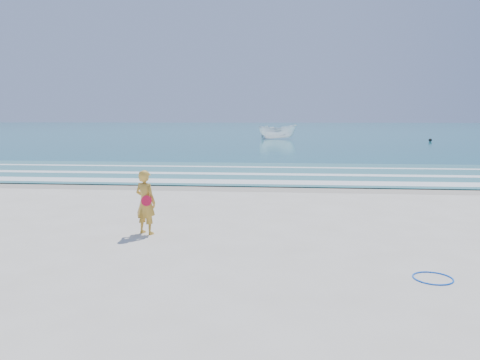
{
  "coord_description": "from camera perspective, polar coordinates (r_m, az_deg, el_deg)",
  "views": [
    {
      "loc": [
        1.55,
        -10.64,
        3.02
      ],
      "look_at": [
        0.19,
        4.0,
        1.0
      ],
      "focal_mm": 35.0,
      "sensor_mm": 36.0,
      "label": 1
    }
  ],
  "objects": [
    {
      "name": "foam_near",
      "position": [
        21.21,
        1.05,
        -0.22
      ],
      "size": [
        400.0,
        1.4,
        0.01
      ],
      "primitive_type": "cube",
      "color": "white",
      "rests_on": "shallow"
    },
    {
      "name": "woman",
      "position": [
        12.23,
        -11.44,
        -2.66
      ],
      "size": [
        0.71,
        0.61,
        1.66
      ],
      "color": "gold",
      "rests_on": "ground"
    },
    {
      "name": "boat",
      "position": [
        60.85,
        4.62,
        5.87
      ],
      "size": [
        4.94,
        2.07,
        1.88
      ],
      "primitive_type": "imported",
      "rotation": [
        0.0,
        0.0,
        1.62
      ],
      "color": "white",
      "rests_on": "ocean"
    },
    {
      "name": "ocean",
      "position": [
        115.69,
        4.55,
        6.31
      ],
      "size": [
        400.0,
        190.0,
        0.04
      ],
      "primitive_type": "cube",
      "color": "#19727F",
      "rests_on": "ground"
    },
    {
      "name": "shallow",
      "position": [
        24.87,
        1.68,
        0.95
      ],
      "size": [
        400.0,
        10.0,
        0.01
      ],
      "primitive_type": "cube",
      "color": "#59B7AD",
      "rests_on": "ocean"
    },
    {
      "name": "foam_far",
      "position": [
        27.35,
        2.01,
        1.59
      ],
      "size": [
        400.0,
        0.6,
        0.01
      ],
      "primitive_type": "cube",
      "color": "white",
      "rests_on": "shallow"
    },
    {
      "name": "ground",
      "position": [
        11.17,
        -2.9,
        -7.87
      ],
      "size": [
        400.0,
        400.0,
        0.0
      ],
      "primitive_type": "plane",
      "color": "silver",
      "rests_on": "ground"
    },
    {
      "name": "wet_sand",
      "position": [
        19.94,
        0.77,
        -0.89
      ],
      "size": [
        400.0,
        2.4,
        0.0
      ],
      "primitive_type": "cube",
      "color": "#B2A893",
      "rests_on": "ground"
    },
    {
      "name": "buoy",
      "position": [
        58.94,
        22.18,
        4.53
      ],
      "size": [
        0.38,
        0.38,
        0.38
      ],
      "primitive_type": "sphere",
      "color": "black",
      "rests_on": "ocean"
    },
    {
      "name": "foam_mid",
      "position": [
        24.08,
        1.56,
        0.74
      ],
      "size": [
        400.0,
        0.9,
        0.01
      ],
      "primitive_type": "cube",
      "color": "white",
      "rests_on": "shallow"
    },
    {
      "name": "hoop",
      "position": [
        9.63,
        22.45,
        -10.99
      ],
      "size": [
        0.97,
        0.97,
        0.03
      ],
      "primitive_type": "torus",
      "rotation": [
        0.0,
        0.0,
        0.42
      ],
      "color": "#0D60F7",
      "rests_on": "ground"
    }
  ]
}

